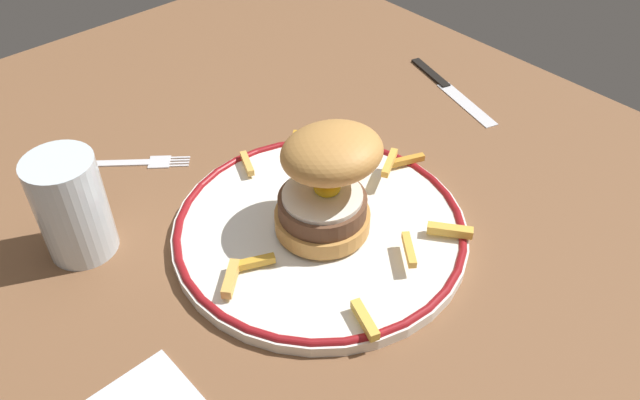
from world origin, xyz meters
TOP-DOWN VIEW (x-y plane):
  - ground_plane at (0.00, 0.00)cm, footprint 110.95×81.15cm
  - dinner_plate at (1.46, -4.34)cm, footprint 29.33×29.33cm
  - burger at (1.81, -3.73)cm, footprint 10.66×11.05cm
  - fries_pile at (2.02, -2.01)cm, footprint 27.59×28.40cm
  - water_glass at (-12.66, -22.71)cm, footprint 6.53×6.53cm
  - fork at (-21.59, -12.80)cm, footprint 10.20×12.01cm
  - knife at (-8.37, 26.95)cm, footprint 17.67×6.60cm

SIDE VIEW (x-z plane):
  - ground_plane at x=0.00cm, z-range -4.00..0.00cm
  - fork at x=-21.59cm, z-range 0.00..0.36cm
  - knife at x=-8.37cm, z-range -0.09..0.61cm
  - dinner_plate at x=1.46cm, z-range 0.04..1.64cm
  - fries_pile at x=2.02cm, z-range 1.14..3.34cm
  - water_glass at x=-12.66cm, z-range -0.77..9.90cm
  - burger at x=1.81cm, z-range 1.44..12.68cm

